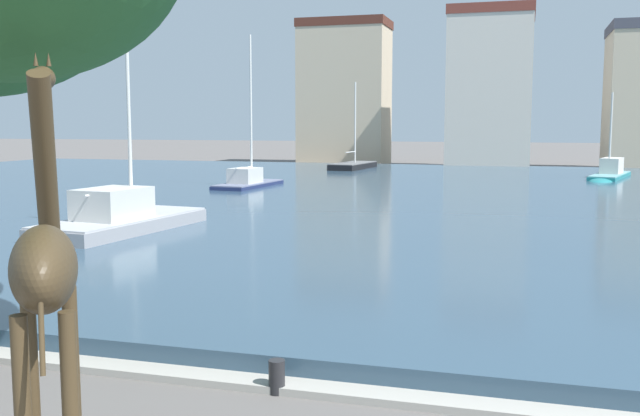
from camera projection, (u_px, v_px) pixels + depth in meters
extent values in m
cube|color=#334C60|center=(452.00, 199.00, 35.32)|extent=(85.57, 51.42, 0.41)
cube|color=#ADA89E|center=(273.00, 385.00, 10.58)|extent=(85.57, 0.50, 0.12)
cylinder|color=#42331E|center=(32.00, 389.00, 7.62)|extent=(0.16, 0.16, 2.19)
cylinder|color=#42331E|center=(73.00, 385.00, 7.75)|extent=(0.16, 0.16, 2.19)
ellipsoid|color=#42331E|center=(44.00, 268.00, 7.00)|extent=(1.48, 1.75, 0.84)
cylinder|color=#42331E|center=(44.00, 157.00, 7.87)|extent=(0.85, 1.08, 1.87)
ellipsoid|color=#42331E|center=(43.00, 78.00, 8.21)|extent=(0.52, 0.58, 0.28)
cone|color=#42331E|center=(36.00, 59.00, 8.16)|extent=(0.06, 0.06, 0.16)
cone|color=#42331E|center=(49.00, 59.00, 8.21)|extent=(0.06, 0.06, 0.16)
cylinder|color=#42331E|center=(41.00, 324.00, 6.28)|extent=(0.17, 0.22, 0.89)
cube|color=teal|center=(610.00, 179.00, 46.12)|extent=(3.30, 7.04, 0.63)
ellipsoid|color=teal|center=(601.00, 183.00, 43.34)|extent=(2.03, 2.69, 0.60)
cube|color=#6EA5A8|center=(610.00, 174.00, 46.08)|extent=(3.24, 6.90, 0.06)
cube|color=silver|center=(612.00, 165.00, 46.45)|extent=(1.71, 2.61, 0.99)
cylinder|color=silver|center=(611.00, 134.00, 45.33)|extent=(0.12, 0.12, 5.22)
cylinder|color=silver|center=(612.00, 160.00, 46.56)|extent=(0.68, 2.34, 0.08)
cube|color=navy|center=(249.00, 189.00, 39.71)|extent=(2.28, 5.60, 0.59)
ellipsoid|color=navy|center=(268.00, 185.00, 42.12)|extent=(1.83, 2.04, 0.56)
cube|color=slate|center=(248.00, 183.00, 39.67)|extent=(2.24, 5.48, 0.06)
cube|color=silver|center=(245.00, 175.00, 39.24)|extent=(1.45, 2.01, 0.82)
cylinder|color=silver|center=(251.00, 110.00, 39.57)|extent=(0.12, 0.12, 8.14)
cylinder|color=silver|center=(244.00, 168.00, 39.06)|extent=(0.22, 1.92, 0.08)
cube|color=black|center=(353.00, 169.00, 55.32)|extent=(2.65, 6.01, 0.82)
ellipsoid|color=black|center=(365.00, 167.00, 57.85)|extent=(2.01, 2.23, 0.78)
cube|color=slate|center=(353.00, 163.00, 55.27)|extent=(2.60, 5.89, 0.06)
cylinder|color=silver|center=(355.00, 123.00, 55.30)|extent=(0.12, 0.12, 6.25)
cylinder|color=silver|center=(350.00, 152.00, 54.63)|extent=(0.32, 2.03, 0.08)
cube|color=#939399|center=(123.00, 231.00, 23.41)|extent=(3.06, 6.69, 0.82)
ellipsoid|color=#939399|center=(176.00, 219.00, 26.23)|extent=(2.36, 2.49, 0.78)
cube|color=#B1B1B5|center=(123.00, 217.00, 23.35)|extent=(3.00, 6.56, 0.06)
cube|color=silver|center=(113.00, 203.00, 22.85)|extent=(1.89, 2.43, 0.98)
cylinder|color=silver|center=(129.00, 113.00, 23.40)|extent=(0.12, 0.12, 6.83)
cylinder|color=silver|center=(109.00, 193.00, 22.66)|extent=(0.33, 2.26, 0.08)
cylinder|color=#232326|center=(277.00, 377.00, 10.38)|extent=(0.24, 0.24, 0.50)
cube|color=#C6B293|center=(345.00, 97.00, 68.29)|extent=(8.20, 5.26, 12.81)
cube|color=#51281E|center=(345.00, 24.00, 67.49)|extent=(8.36, 5.36, 0.80)
cube|color=beige|center=(490.00, 94.00, 61.14)|extent=(6.90, 6.73, 12.77)
cube|color=brown|center=(492.00, 13.00, 60.34)|extent=(7.04, 6.87, 0.80)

